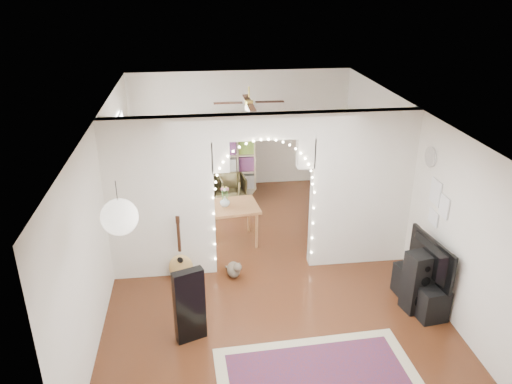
{
  "coord_description": "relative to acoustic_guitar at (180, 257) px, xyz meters",
  "views": [
    {
      "loc": [
        -1.05,
        -7.34,
        4.63
      ],
      "look_at": [
        -0.08,
        0.3,
        1.27
      ],
      "focal_mm": 35.0,
      "sensor_mm": 36.0,
      "label": 1
    }
  ],
  "objects": [
    {
      "name": "paper_lantern",
      "position": [
        -0.51,
        -2.15,
        1.82
      ],
      "size": [
        0.4,
        0.4,
        0.4
      ],
      "primitive_type": "sphere",
      "color": "white",
      "rests_on": "ceiling"
    },
    {
      "name": "flower_vase",
      "position": [
        0.82,
        1.16,
        0.42
      ],
      "size": [
        0.2,
        0.2,
        0.19
      ],
      "primitive_type": "imported",
      "rotation": [
        0.0,
        0.0,
        0.12
      ],
      "color": "white",
      "rests_on": "dining_table"
    },
    {
      "name": "wall_back",
      "position": [
        1.39,
        4.0,
        0.92
      ],
      "size": [
        5.0,
        0.02,
        2.7
      ],
      "primitive_type": "cube",
      "color": "silver",
      "rests_on": "floor"
    },
    {
      "name": "acoustic_guitar",
      "position": [
        0.0,
        0.0,
        0.0
      ],
      "size": [
        0.42,
        0.29,
        0.99
      ],
      "rotation": [
        0.0,
        0.0,
        -0.43
      ],
      "color": "tan",
      "rests_on": "floor"
    },
    {
      "name": "wall_right",
      "position": [
        3.89,
        0.25,
        0.92
      ],
      "size": [
        0.02,
        7.5,
        2.7
      ],
      "primitive_type": "cube",
      "color": "silver",
      "rests_on": "floor"
    },
    {
      "name": "fairy_lights",
      "position": [
        1.39,
        0.12,
        1.12
      ],
      "size": [
        1.64,
        0.04,
        1.6
      ],
      "primitive_type": null,
      "color": "#FFEABF",
      "rests_on": "divider_wall"
    },
    {
      "name": "floor",
      "position": [
        1.39,
        0.25,
        -0.43
      ],
      "size": [
        7.5,
        7.5,
        0.0
      ],
      "primitive_type": "plane",
      "color": "black",
      "rests_on": "ground"
    },
    {
      "name": "media_console",
      "position": [
        3.59,
        -1.15,
        -0.18
      ],
      "size": [
        0.53,
        1.04,
        0.5
      ],
      "primitive_type": "cube",
      "rotation": [
        0.0,
        0.0,
        0.13
      ],
      "color": "black",
      "rests_on": "floor"
    },
    {
      "name": "wall_front",
      "position": [
        1.39,
        -3.5,
        0.92
      ],
      "size": [
        5.0,
        0.02,
        2.7
      ],
      "primitive_type": "cube",
      "color": "silver",
      "rests_on": "floor"
    },
    {
      "name": "ceiling_fan",
      "position": [
        1.39,
        2.25,
        1.97
      ],
      "size": [
        1.1,
        1.1,
        0.3
      ],
      "primitive_type": null,
      "color": "gold",
      "rests_on": "ceiling"
    },
    {
      "name": "bookcase",
      "position": [
        0.86,
        3.75,
        0.42
      ],
      "size": [
        1.71,
        1.03,
        1.71
      ],
      "primitive_type": "cube",
      "rotation": [
        0.0,
        0.0,
        -0.39
      ],
      "color": "beige",
      "rests_on": "floor"
    },
    {
      "name": "tv",
      "position": [
        3.59,
        -1.15,
        0.38
      ],
      "size": [
        0.28,
        1.08,
        0.62
      ],
      "primitive_type": "imported",
      "rotation": [
        0.0,
        0.0,
        1.7
      ],
      "color": "black",
      "rests_on": "media_console"
    },
    {
      "name": "dining_chair_right",
      "position": [
        1.11,
        3.16,
        -0.17
      ],
      "size": [
        0.64,
        0.65,
        0.53
      ],
      "primitive_type": "imported",
      "rotation": [
        0.0,
        0.0,
        0.13
      ],
      "color": "#4D4426",
      "rests_on": "floor"
    },
    {
      "name": "picture_frames",
      "position": [
        3.87,
        -0.75,
        1.07
      ],
      "size": [
        0.02,
        0.5,
        0.7
      ],
      "primitive_type": null,
      "color": "white",
      "rests_on": "wall_right"
    },
    {
      "name": "wall_left",
      "position": [
        -1.11,
        0.25,
        0.92
      ],
      "size": [
        0.02,
        7.5,
        2.7
      ],
      "primitive_type": "cube",
      "color": "silver",
      "rests_on": "floor"
    },
    {
      "name": "dining_table",
      "position": [
        0.82,
        1.16,
        0.25
      ],
      "size": [
        1.28,
        0.93,
        0.76
      ],
      "rotation": [
        0.0,
        0.0,
        0.12
      ],
      "color": "brown",
      "rests_on": "floor"
    },
    {
      "name": "window",
      "position": [
        -1.08,
        2.05,
        1.07
      ],
      "size": [
        0.04,
        1.2,
        1.4
      ],
      "primitive_type": "cube",
      "color": "white",
      "rests_on": "wall_left"
    },
    {
      "name": "dining_chair_left",
      "position": [
        0.97,
        3.1,
        -0.15
      ],
      "size": [
        0.65,
        0.67,
        0.57
      ],
      "primitive_type": "imported",
      "rotation": [
        0.0,
        0.0,
        -0.08
      ],
      "color": "#4D4426",
      "rests_on": "floor"
    },
    {
      "name": "tabby_cat",
      "position": [
        0.87,
        -0.02,
        -0.29
      ],
      "size": [
        0.33,
        0.51,
        0.34
      ],
      "rotation": [
        0.0,
        0.0,
        0.38
      ],
      "color": "brown",
      "rests_on": "floor"
    },
    {
      "name": "wall_clock",
      "position": [
        3.87,
        -0.35,
        1.67
      ],
      "size": [
        0.03,
        0.31,
        0.31
      ],
      "primitive_type": "cylinder",
      "rotation": [
        0.0,
        1.57,
        0.0
      ],
      "color": "white",
      "rests_on": "wall_right"
    },
    {
      "name": "ceiling",
      "position": [
        1.39,
        0.25,
        2.27
      ],
      "size": [
        5.0,
        7.5,
        0.02
      ],
      "primitive_type": "cube",
      "color": "white",
      "rests_on": "wall_back"
    },
    {
      "name": "floor_speaker",
      "position": [
        3.5,
        -1.23,
        0.04
      ],
      "size": [
        0.43,
        0.39,
        0.95
      ],
      "rotation": [
        0.0,
        0.0,
        0.21
      ],
      "color": "black",
      "rests_on": "floor"
    },
    {
      "name": "guitar_case",
      "position": [
        0.15,
        -1.48,
        0.11
      ],
      "size": [
        0.44,
        0.27,
        1.09
      ],
      "primitive_type": "cube",
      "rotation": [
        0.0,
        0.0,
        0.35
      ],
      "color": "black",
      "rests_on": "floor"
    },
    {
      "name": "divider_wall",
      "position": [
        1.39,
        0.25,
        0.99
      ],
      "size": [
        5.0,
        0.2,
        2.7
      ],
      "color": "silver",
      "rests_on": "floor"
    }
  ]
}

